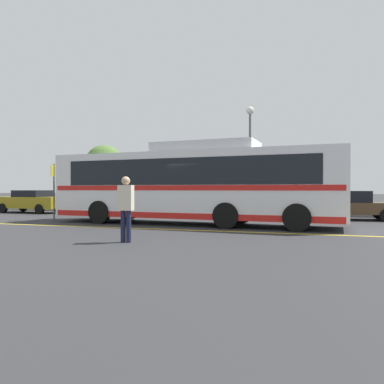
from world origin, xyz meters
TOP-DOWN VIEW (x-y plane):
  - ground_plane at (0.00, 0.00)m, footprint 220.00×220.00m
  - lane_strip_0 at (-0.64, -2.10)m, footprint 32.39×0.20m
  - curb_strip at (-0.64, 6.57)m, footprint 40.39×0.36m
  - transit_bus at (-0.62, 0.10)m, footprint 12.84×3.48m
  - parked_car_0 at (-12.80, 4.63)m, footprint 4.76×2.04m
  - parked_car_1 at (-7.20, 4.66)m, footprint 4.40×2.22m
  - parked_car_2 at (-0.48, 4.75)m, footprint 4.33×2.02m
  - parked_car_3 at (6.11, 4.77)m, footprint 4.55×2.01m
  - pedestrian_0 at (-0.82, -5.61)m, footprint 0.43×0.24m
  - bus_stop_sign at (-7.61, 0.11)m, footprint 0.07×0.40m
  - street_lamp at (0.66, 8.05)m, footprint 0.48×0.48m
  - tree_0 at (-11.33, 11.12)m, footprint 3.09×3.09m

SIDE VIEW (x-z plane):
  - ground_plane at x=0.00m, z-range 0.00..0.00m
  - lane_strip_0 at x=-0.64m, z-range 0.00..0.01m
  - curb_strip at x=-0.64m, z-range 0.00..0.15m
  - parked_car_1 at x=-7.20m, z-range 0.03..1.33m
  - parked_car_3 at x=6.11m, z-range 0.00..1.42m
  - parked_car_0 at x=-12.80m, z-range 0.02..1.45m
  - parked_car_2 at x=-0.48m, z-range 0.02..1.47m
  - pedestrian_0 at x=-0.82m, z-range 0.14..2.01m
  - bus_stop_sign at x=-7.61m, z-range 0.35..3.07m
  - transit_bus at x=-0.62m, z-range 0.02..3.48m
  - tree_0 at x=-11.33m, z-range 0.94..5.93m
  - street_lamp at x=0.66m, z-range 1.36..7.97m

